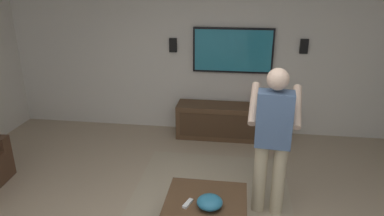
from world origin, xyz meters
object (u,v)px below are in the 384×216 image
at_px(vase_round, 260,99).
at_px(wall_speaker_left, 304,46).
at_px(bowl, 210,202).
at_px(remote_white, 188,203).
at_px(media_console, 230,122).
at_px(person_standing, 273,135).
at_px(wall_speaker_right, 173,45).
at_px(tv, 233,50).

height_order(vase_round, wall_speaker_left, wall_speaker_left).
xyz_separation_m(bowl, vase_round, (2.50, -0.55, 0.20)).
distance_m(remote_white, vase_round, 2.61).
height_order(media_console, wall_speaker_left, wall_speaker_left).
bearing_deg(wall_speaker_left, media_console, 103.27).
xyz_separation_m(person_standing, wall_speaker_right, (2.13, 1.45, 0.51)).
relative_size(person_standing, vase_round, 7.45).
xyz_separation_m(wall_speaker_left, wall_speaker_right, (0.00, 2.03, -0.03)).
bearing_deg(media_console, vase_round, 95.35).
height_order(person_standing, vase_round, person_standing).
distance_m(tv, vase_round, 0.88).
bearing_deg(tv, vase_round, 66.42).
distance_m(tv, bowl, 2.85).
bearing_deg(wall_speaker_right, media_console, -104.85).
bearing_deg(tv, person_standing, 13.14).
distance_m(bowl, remote_white, 0.22).
height_order(media_console, wall_speaker_right, wall_speaker_right).
bearing_deg(wall_speaker_right, tv, -90.79).
xyz_separation_m(person_standing, vase_round, (1.92, 0.04, -0.27)).
height_order(bowl, vase_round, vase_round).
relative_size(tv, wall_speaker_right, 5.72).
xyz_separation_m(tv, bowl, (-2.69, 0.10, -0.93)).
distance_m(tv, person_standing, 2.22).
height_order(media_console, remote_white, media_console).
xyz_separation_m(tv, remote_white, (-2.68, 0.31, -0.97)).
bearing_deg(bowl, tv, -2.14).
relative_size(tv, wall_speaker_left, 5.72).
relative_size(bowl, remote_white, 1.65).
xyz_separation_m(media_console, wall_speaker_right, (0.25, 0.96, 1.17)).
distance_m(vase_round, wall_speaker_right, 1.63).
height_order(media_console, bowl, media_console).
height_order(tv, person_standing, tv).
relative_size(media_console, wall_speaker_left, 7.73).
height_order(remote_white, wall_speaker_left, wall_speaker_left).
xyz_separation_m(media_console, vase_round, (0.04, -0.45, 0.39)).
distance_m(person_standing, wall_speaker_left, 2.27).
bearing_deg(bowl, vase_round, -12.52).
bearing_deg(media_console, bowl, -2.35).
distance_m(wall_speaker_left, wall_speaker_right, 2.03).
bearing_deg(wall_speaker_left, tv, 90.70).
relative_size(remote_white, vase_round, 0.68).
relative_size(person_standing, wall_speaker_left, 7.45).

